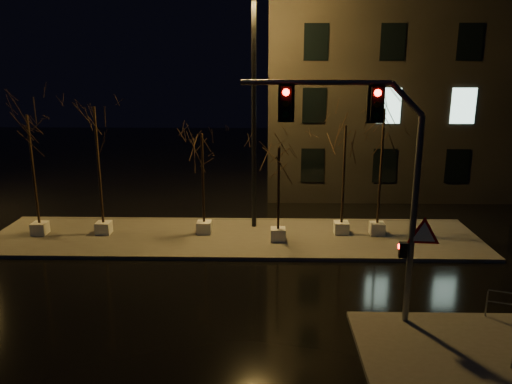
{
  "coord_description": "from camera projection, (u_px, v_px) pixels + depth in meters",
  "views": [
    {
      "loc": [
        1.44,
        -15.36,
        7.82
      ],
      "look_at": [
        1.02,
        3.76,
        2.8
      ],
      "focal_mm": 35.0,
      "sensor_mm": 36.0,
      "label": 1
    }
  ],
  "objects": [
    {
      "name": "ground",
      "position": [
        224.0,
        300.0,
        16.87
      ],
      "size": [
        90.0,
        90.0,
        0.0
      ],
      "primitive_type": "plane",
      "color": "black",
      "rests_on": "ground"
    },
    {
      "name": "median",
      "position": [
        235.0,
        237.0,
        22.65
      ],
      "size": [
        22.0,
        5.0,
        0.15
      ],
      "primitive_type": "cube",
      "color": "#4A4742",
      "rests_on": "ground"
    },
    {
      "name": "sidewalk_corner",
      "position": [
        493.0,
        361.0,
        13.3
      ],
      "size": [
        7.0,
        5.0,
        0.15
      ],
      "primitive_type": "cube",
      "color": "#4A4742",
      "rests_on": "ground"
    },
    {
      "name": "building",
      "position": [
        462.0,
        66.0,
        32.07
      ],
      "size": [
        25.0,
        12.0,
        15.0
      ],
      "primitive_type": "cube",
      "color": "black",
      "rests_on": "ground"
    },
    {
      "name": "tree_0",
      "position": [
        30.0,
        142.0,
        21.79
      ],
      "size": [
        1.8,
        1.8,
        5.59
      ],
      "color": "silver",
      "rests_on": "median"
    },
    {
      "name": "tree_1",
      "position": [
        96.0,
        136.0,
        21.79
      ],
      "size": [
        1.8,
        1.8,
        5.94
      ],
      "color": "silver",
      "rests_on": "median"
    },
    {
      "name": "tree_2",
      "position": [
        202.0,
        156.0,
        22.09
      ],
      "size": [
        1.8,
        1.8,
        4.73
      ],
      "color": "silver",
      "rests_on": "median"
    },
    {
      "name": "tree_3",
      "position": [
        279.0,
        168.0,
        21.25
      ],
      "size": [
        1.8,
        1.8,
        4.29
      ],
      "color": "silver",
      "rests_on": "median"
    },
    {
      "name": "tree_4",
      "position": [
        345.0,
        150.0,
        21.96
      ],
      "size": [
        1.8,
        1.8,
        5.1
      ],
      "color": "silver",
      "rests_on": "median"
    },
    {
      "name": "tree_5",
      "position": [
        383.0,
        137.0,
        21.71
      ],
      "size": [
        1.8,
        1.8,
        5.88
      ],
      "color": "silver",
      "rests_on": "median"
    },
    {
      "name": "traffic_signal_mast",
      "position": [
        376.0,
        169.0,
        14.18
      ],
      "size": [
        5.86,
        0.64,
        7.17
      ],
      "rotation": [
        0.0,
        0.0,
        -0.09
      ],
      "color": "slate",
      "rests_on": "sidewalk_corner"
    },
    {
      "name": "streetlight_main",
      "position": [
        254.0,
        97.0,
        22.41
      ],
      "size": [
        2.65,
        0.78,
        10.6
      ],
      "rotation": [
        0.0,
        0.0,
        0.19
      ],
      "color": "black",
      "rests_on": "median"
    }
  ]
}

